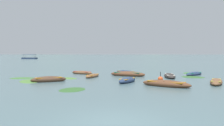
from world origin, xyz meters
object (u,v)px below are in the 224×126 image
object	(u,v)px
rowboat_3	(49,80)
mooring_buoy	(160,79)
rowboat_6	(216,82)
rowboat_5	(166,84)
rowboat_7	(194,74)
rowboat_0	(128,74)
rowboat_8	(82,73)
rowboat_10	(126,72)
rowboat_1	(170,76)
ferry_0	(30,58)
rowboat_2	(127,80)
rowboat_4	(92,76)

from	to	relation	value
rowboat_3	mooring_buoy	xyz separation A→B (m)	(10.40, 2.68, -0.09)
rowboat_3	rowboat_6	bearing A→B (deg)	0.56
rowboat_5	rowboat_7	size ratio (longest dim) A/B	1.12
rowboat_0	rowboat_8	xyz separation A→B (m)	(-6.00, 2.24, -0.06)
rowboat_6	rowboat_8	xyz separation A→B (m)	(-14.00, 8.82, -0.01)
rowboat_8	rowboat_7	bearing A→B (deg)	-0.74
rowboat_7	rowboat_0	bearing A→B (deg)	-165.42
rowboat_5	rowboat_8	distance (m)	14.57
rowboat_10	mooring_buoy	world-z (taller)	mooring_buoy
rowboat_1	ferry_0	size ratio (longest dim) A/B	0.59
rowboat_7	mooring_buoy	bearing A→B (deg)	-126.11
rowboat_7	rowboat_10	size ratio (longest dim) A/B	1.17
rowboat_0	rowboat_1	bearing A→B (deg)	-13.57
ferry_0	mooring_buoy	bearing A→B (deg)	-57.92
rowboat_1	rowboat_6	bearing A→B (deg)	-58.66
rowboat_8	rowboat_2	bearing A→B (deg)	-53.80
rowboat_6	rowboat_8	size ratio (longest dim) A/B	1.20
rowboat_5	mooring_buoy	distance (m)	4.71
rowboat_10	rowboat_5	bearing A→B (deg)	-72.52
rowboat_2	rowboat_6	size ratio (longest dim) A/B	0.78
rowboat_3	rowboat_8	size ratio (longest dim) A/B	0.98
rowboat_0	rowboat_7	bearing A→B (deg)	14.58
rowboat_6	rowboat_7	bearing A→B (deg)	90.51
rowboat_1	rowboat_2	distance (m)	6.85
rowboat_6	mooring_buoy	world-z (taller)	mooring_buoy
rowboat_0	ferry_0	distance (m)	102.73
rowboat_2	mooring_buoy	distance (m)	3.93
rowboat_6	rowboat_1	bearing A→B (deg)	121.34
rowboat_1	rowboat_8	xyz separation A→B (m)	(-10.68, 3.37, -0.01)
rowboat_0	rowboat_5	size ratio (longest dim) A/B	1.06
rowboat_0	mooring_buoy	xyz separation A→B (m)	(3.46, -4.05, -0.10)
rowboat_1	rowboat_5	size ratio (longest dim) A/B	1.05
mooring_buoy	rowboat_1	bearing A→B (deg)	67.36
mooring_buoy	rowboat_6	bearing A→B (deg)	-29.13
rowboat_1	rowboat_8	world-z (taller)	rowboat_1
rowboat_5	rowboat_7	world-z (taller)	rowboat_5
rowboat_5	rowboat_8	bearing A→B (deg)	130.97
rowboat_2	rowboat_3	distance (m)	7.28
rowboat_5	rowboat_6	size ratio (longest dim) A/B	1.01
rowboat_5	rowboat_7	xyz separation A→B (m)	(4.37, 10.82, -0.04)
rowboat_0	rowboat_1	size ratio (longest dim) A/B	1.01
rowboat_8	mooring_buoy	xyz separation A→B (m)	(9.47, -6.29, -0.05)
rowboat_6	rowboat_7	size ratio (longest dim) A/B	1.11
rowboat_2	mooring_buoy	xyz separation A→B (m)	(3.12, 2.38, -0.07)
rowboat_1	rowboat_7	distance (m)	4.55
ferry_0	mooring_buoy	world-z (taller)	ferry_0
rowboat_8	mooring_buoy	size ratio (longest dim) A/B	3.49
rowboat_1	rowboat_3	distance (m)	12.89
rowboat_4	rowboat_6	bearing A→B (deg)	-21.86
rowboat_4	ferry_0	size ratio (longest dim) A/B	0.48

